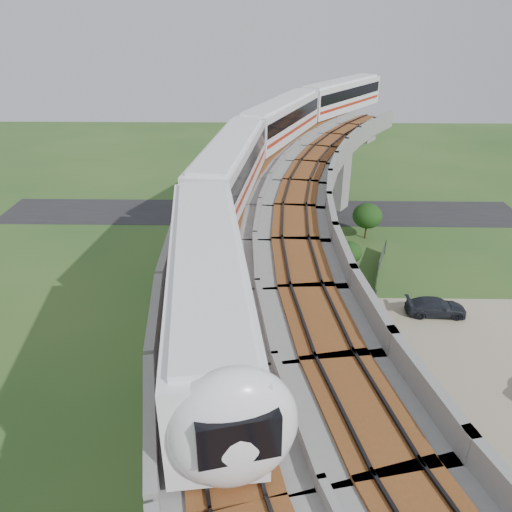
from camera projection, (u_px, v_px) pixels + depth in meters
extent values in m
plane|color=#285120|center=(256.00, 388.00, 31.68)|extent=(160.00, 160.00, 0.00)
cube|color=gray|center=(490.00, 414.00, 29.65)|extent=(18.00, 26.00, 0.04)
cube|color=#232326|center=(261.00, 212.00, 58.45)|extent=(60.00, 8.00, 0.03)
cube|color=#99968E|center=(339.00, 174.00, 58.02)|extent=(2.86, 2.93, 8.40)
cube|color=#99968E|center=(342.00, 132.00, 55.86)|extent=(7.21, 5.74, 1.20)
cube|color=#99968E|center=(270.00, 255.00, 39.07)|extent=(2.35, 2.51, 8.40)
cube|color=#99968E|center=(271.00, 198.00, 36.91)|extent=(7.31, 3.58, 1.20)
cube|color=#99968E|center=(273.00, 483.00, 20.47)|extent=(2.35, 2.51, 8.40)
cube|color=#99968E|center=(275.00, 394.00, 18.31)|extent=(7.31, 3.58, 1.20)
cube|color=gray|center=(321.00, 134.00, 50.76)|extent=(16.42, 20.91, 0.80)
cube|color=gray|center=(283.00, 121.00, 52.11)|extent=(8.66, 17.08, 1.00)
cube|color=gray|center=(363.00, 129.00, 48.59)|extent=(8.66, 17.08, 1.00)
cube|color=brown|center=(301.00, 127.00, 51.45)|extent=(10.68, 18.08, 0.12)
cube|color=black|center=(302.00, 126.00, 51.40)|extent=(9.69, 17.59, 0.12)
cube|color=brown|center=(342.00, 132.00, 49.65)|extent=(10.68, 18.08, 0.12)
cube|color=black|center=(342.00, 131.00, 49.60)|extent=(9.69, 17.59, 0.12)
cube|color=gray|center=(268.00, 191.00, 35.31)|extent=(11.77, 20.03, 0.80)
cube|color=gray|center=(209.00, 175.00, 35.56)|extent=(3.22, 18.71, 1.00)
cube|color=gray|center=(330.00, 182.00, 34.25)|extent=(3.22, 18.71, 1.00)
cube|color=brown|center=(237.00, 183.00, 35.44)|extent=(5.44, 19.05, 0.12)
cube|color=black|center=(237.00, 181.00, 35.38)|extent=(4.35, 18.88, 0.12)
cube|color=brown|center=(299.00, 186.00, 34.77)|extent=(5.44, 19.05, 0.12)
cube|color=black|center=(299.00, 184.00, 34.71)|extent=(4.35, 18.88, 0.12)
cube|color=gray|center=(269.00, 350.00, 19.01)|extent=(11.77, 20.03, 0.80)
cube|color=gray|center=(153.00, 340.00, 18.09)|extent=(3.22, 18.71, 1.00)
cube|color=gray|center=(380.00, 322.00, 19.12)|extent=(3.22, 18.71, 1.00)
cube|color=brown|center=(211.00, 345.00, 18.54)|extent=(5.44, 19.05, 0.12)
cube|color=black|center=(211.00, 342.00, 18.49)|extent=(4.35, 18.88, 0.12)
cube|color=brown|center=(326.00, 335.00, 19.07)|extent=(5.44, 19.05, 0.12)
cube|color=black|center=(327.00, 333.00, 19.02)|extent=(4.35, 18.88, 0.12)
cube|color=white|center=(208.00, 287.00, 18.80)|extent=(4.67, 15.23, 3.20)
cube|color=white|center=(206.00, 247.00, 18.03)|extent=(4.04, 14.41, 0.22)
cube|color=black|center=(207.00, 277.00, 18.59)|extent=(4.65, 14.64, 1.15)
cube|color=#B02611|center=(209.00, 304.00, 19.13)|extent=(4.65, 14.64, 0.30)
cube|color=black|center=(210.00, 320.00, 19.45)|extent=(3.58, 12.89, 0.28)
cube|color=white|center=(231.00, 167.00, 32.69)|extent=(4.44, 15.21, 3.20)
cube|color=white|center=(230.00, 142.00, 31.92)|extent=(3.81, 14.40, 0.22)
cube|color=black|center=(231.00, 161.00, 32.48)|extent=(4.43, 14.62, 1.15)
cube|color=#B02611|center=(231.00, 178.00, 33.02)|extent=(4.43, 14.62, 0.30)
cube|color=black|center=(231.00, 189.00, 33.34)|extent=(3.38, 12.88, 0.28)
cube|color=white|center=(281.00, 120.00, 46.11)|extent=(7.92, 14.97, 3.20)
cube|color=white|center=(282.00, 101.00, 45.34)|extent=(7.14, 14.07, 0.22)
cube|color=black|center=(282.00, 115.00, 45.90)|extent=(7.76, 14.43, 1.15)
cube|color=#B02611|center=(281.00, 128.00, 46.45)|extent=(7.76, 14.43, 0.30)
cube|color=black|center=(281.00, 136.00, 46.77)|extent=(6.36, 12.58, 0.28)
cube|color=white|center=(341.00, 96.00, 58.22)|extent=(10.90, 13.78, 3.20)
cube|color=white|center=(342.00, 81.00, 57.45)|extent=(10.03, 12.86, 0.22)
cube|color=black|center=(342.00, 92.00, 58.02)|extent=(10.60, 13.33, 1.15)
cube|color=#B02611|center=(341.00, 103.00, 58.56)|extent=(10.60, 13.33, 0.30)
cube|color=black|center=(340.00, 109.00, 58.88)|extent=(8.94, 11.49, 0.28)
ellipsoid|color=white|center=(233.00, 428.00, 12.35)|extent=(3.68, 2.59, 3.64)
cylinder|color=#2D382D|center=(386.00, 247.00, 48.36)|extent=(0.08, 0.08, 1.50)
cube|color=#2D382D|center=(381.00, 258.00, 46.31)|extent=(1.69, 4.77, 1.40)
cylinder|color=#2D382D|center=(378.00, 270.00, 44.22)|extent=(0.08, 0.08, 1.50)
cube|color=#2D382D|center=(376.00, 283.00, 42.10)|extent=(1.23, 4.91, 1.40)
cylinder|color=#2D382D|center=(376.00, 298.00, 39.96)|extent=(0.08, 0.08, 1.50)
cube|color=#2D382D|center=(377.00, 315.00, 37.79)|extent=(0.75, 4.99, 1.40)
cylinder|color=#2D382D|center=(379.00, 334.00, 35.60)|extent=(0.08, 0.08, 1.50)
cube|color=#2D382D|center=(384.00, 356.00, 33.41)|extent=(0.27, 5.04, 1.40)
cylinder|color=#2D382D|center=(391.00, 380.00, 31.20)|extent=(0.08, 0.08, 1.50)
cube|color=#2D382D|center=(402.00, 409.00, 28.99)|extent=(0.27, 5.04, 1.40)
cylinder|color=#2D382D|center=(416.00, 442.00, 26.79)|extent=(0.08, 0.08, 1.50)
cube|color=#2D382D|center=(436.00, 481.00, 24.60)|extent=(0.75, 4.99, 1.40)
cylinder|color=#382314|center=(366.00, 231.00, 51.64)|extent=(0.18, 0.18, 1.62)
ellipsoid|color=black|center=(367.00, 216.00, 50.87)|extent=(3.01, 3.01, 2.56)
cylinder|color=#382314|center=(348.00, 266.00, 44.92)|extent=(0.18, 0.18, 1.43)
ellipsoid|color=black|center=(349.00, 252.00, 44.30)|extent=(2.26, 2.26, 1.92)
cylinder|color=#382314|center=(361.00, 330.00, 36.07)|extent=(0.18, 0.18, 1.50)
ellipsoid|color=black|center=(363.00, 313.00, 35.42)|extent=(2.33, 2.33, 1.98)
cylinder|color=#382314|center=(361.00, 398.00, 29.66)|extent=(0.18, 0.18, 1.66)
ellipsoid|color=black|center=(364.00, 380.00, 29.03)|extent=(1.86, 1.86, 1.58)
cylinder|color=#382314|center=(380.00, 478.00, 24.76)|extent=(0.18, 0.18, 1.49)
ellipsoid|color=black|center=(383.00, 460.00, 24.17)|extent=(1.88, 1.88, 1.60)
imported|color=black|center=(436.00, 307.00, 38.86)|extent=(4.72, 2.05, 1.35)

